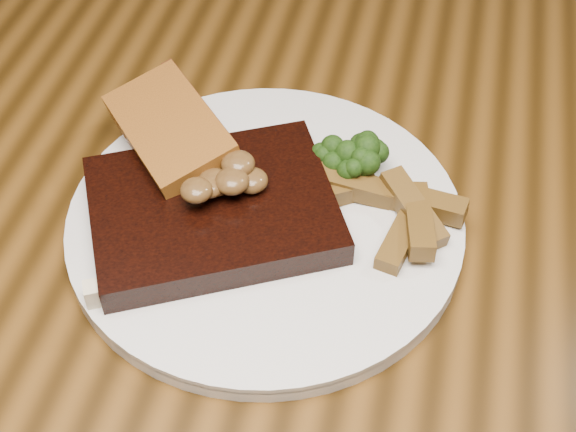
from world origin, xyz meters
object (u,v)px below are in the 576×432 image
(garlic_bread, at_px, (174,150))
(potato_wedges, at_px, (376,219))
(dining_table, at_px, (300,330))
(chair_far, at_px, (240,63))
(plate, at_px, (266,223))
(steak, at_px, (213,211))

(garlic_bread, bearing_deg, potato_wedges, 35.20)
(dining_table, distance_m, chair_far, 0.69)
(plate, height_order, garlic_bread, garlic_bread)
(dining_table, height_order, potato_wedges, potato_wedges)
(dining_table, height_order, steak, steak)
(chair_far, distance_m, potato_wedges, 0.73)
(dining_table, relative_size, chair_far, 1.96)
(steak, xyz_separation_m, potato_wedges, (0.12, 0.02, -0.00))
(dining_table, bearing_deg, chair_far, 110.36)
(plate, height_order, steak, steak)
(chair_far, height_order, potato_wedges, chair_far)
(plate, relative_size, garlic_bread, 2.53)
(chair_far, xyz_separation_m, steak, (0.16, -0.61, 0.33))
(plate, relative_size, potato_wedges, 3.29)
(dining_table, distance_m, potato_wedges, 0.13)
(chair_far, xyz_separation_m, plate, (0.19, -0.59, 0.31))
(chair_far, bearing_deg, steak, 106.63)
(plate, bearing_deg, potato_wedges, 5.02)
(steak, relative_size, potato_wedges, 1.94)
(dining_table, distance_m, plate, 0.11)
(steak, height_order, garlic_bread, same)
(potato_wedges, bearing_deg, chair_far, 115.62)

